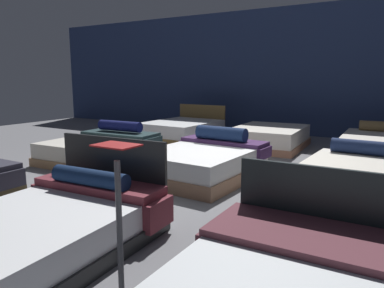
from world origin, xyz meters
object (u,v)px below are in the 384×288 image
object	(u,v)px
bed_1	(52,225)
bed_8	(383,147)
bed_6	(182,130)
bed_4	(203,162)
bed_5	(362,184)
bed_3	(102,148)
bed_7	(269,137)
price_sign	(120,247)

from	to	relation	value
bed_1	bed_8	distance (m)	6.43
bed_6	bed_8	xyz separation A→B (m)	(4.67, 0.05, -0.01)
bed_1	bed_4	world-z (taller)	bed_1
bed_5	bed_6	distance (m)	5.55
bed_8	bed_1	bearing A→B (deg)	-113.08
bed_5	bed_8	world-z (taller)	bed_5
bed_6	bed_8	distance (m)	4.68
bed_3	bed_7	world-z (taller)	bed_3
bed_4	bed_6	distance (m)	3.81
bed_6	bed_7	distance (m)	2.35
bed_3	price_sign	world-z (taller)	price_sign
bed_1	price_sign	size ratio (longest dim) A/B	1.80
bed_4	bed_5	bearing A→B (deg)	2.77
bed_8	price_sign	distance (m)	6.46
bed_5	price_sign	world-z (taller)	price_sign
bed_3	bed_7	size ratio (longest dim) A/B	1.00
bed_1	bed_8	world-z (taller)	bed_1
bed_1	bed_4	size ratio (longest dim) A/B	1.03
bed_4	bed_7	size ratio (longest dim) A/B	0.99
bed_8	price_sign	xyz separation A→B (m)	(-1.15, -6.36, 0.22)
bed_3	bed_5	distance (m)	4.64
bed_6	bed_3	bearing A→B (deg)	-87.54
bed_4	bed_8	xyz separation A→B (m)	(2.35, 3.07, -0.02)
bed_7	bed_8	size ratio (longest dim) A/B	0.93
bed_7	price_sign	world-z (taller)	price_sign
bed_5	bed_8	bearing A→B (deg)	92.02
bed_5	bed_1	bearing A→B (deg)	-126.01
bed_1	bed_5	bearing A→B (deg)	48.31
bed_3	price_sign	distance (m)	4.88
bed_6	bed_1	bearing A→B (deg)	-66.24
bed_3	bed_6	xyz separation A→B (m)	(-0.01, 2.93, 0.00)
bed_7	bed_3	bearing A→B (deg)	-131.29
bed_6	bed_5	bearing A→B (deg)	-30.76
bed_6	bed_7	bearing A→B (deg)	2.48
bed_4	price_sign	distance (m)	3.51
bed_1	bed_8	bearing A→B (deg)	65.44
bed_5	bed_6	world-z (taller)	bed_6
bed_6	bed_8	size ratio (longest dim) A/B	0.94
bed_4	bed_7	distance (m)	3.03
bed_5	bed_8	xyz separation A→B (m)	(0.02, 3.07, -0.02)
bed_4	bed_7	xyz separation A→B (m)	(0.02, 3.03, -0.02)
bed_6	bed_7	world-z (taller)	bed_6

